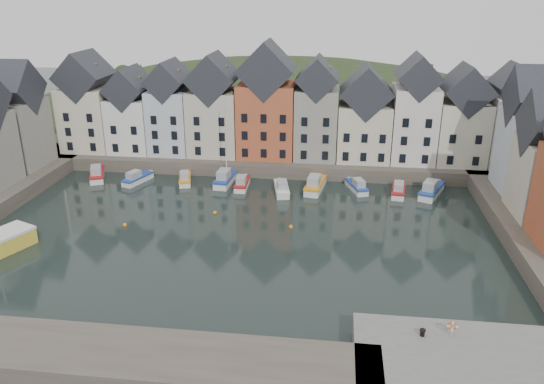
% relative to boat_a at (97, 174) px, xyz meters
% --- Properties ---
extents(ground, '(260.00, 260.00, 0.00)m').
position_rel_boat_a_xyz_m(ground, '(24.62, -18.84, -0.72)').
color(ground, black).
rests_on(ground, ground).
extents(far_quay, '(90.00, 16.00, 2.00)m').
position_rel_boat_a_xyz_m(far_quay, '(24.62, 11.16, 0.28)').
color(far_quay, '#4A4238').
rests_on(far_quay, ground).
extents(near_quay, '(18.00, 10.00, 2.00)m').
position_rel_boat_a_xyz_m(near_quay, '(46.62, -38.84, 0.28)').
color(near_quay, '#60605E').
rests_on(near_quay, ground).
extents(near_wall, '(50.00, 6.00, 2.00)m').
position_rel_boat_a_xyz_m(near_wall, '(14.62, -40.84, 0.28)').
color(near_wall, '#4A4238').
rests_on(near_wall, ground).
extents(hillside, '(153.60, 70.40, 64.00)m').
position_rel_boat_a_xyz_m(hillside, '(24.64, 37.16, -18.68)').
color(hillside, '#222E17').
rests_on(hillside, ground).
extents(far_terrace, '(72.37, 8.16, 17.78)m').
position_rel_boat_a_xyz_m(far_terrace, '(27.84, 9.16, 8.15)').
color(far_terrace, beige).
rests_on(far_terrace, far_quay).
extents(mooring_buoys, '(20.50, 5.50, 0.50)m').
position_rel_boat_a_xyz_m(mooring_buoys, '(20.62, -13.50, -0.57)').
color(mooring_buoys, orange).
rests_on(mooring_buoys, ground).
extents(boat_a, '(4.24, 6.60, 2.43)m').
position_rel_boat_a_xyz_m(boat_a, '(0.00, 0.00, 0.00)').
color(boat_a, silver).
rests_on(boat_a, ground).
extents(boat_b, '(3.42, 5.76, 2.11)m').
position_rel_boat_a_xyz_m(boat_b, '(6.58, -0.86, -0.09)').
color(boat_b, silver).
rests_on(boat_b, ground).
extents(boat_c, '(3.02, 5.66, 2.08)m').
position_rel_boat_a_xyz_m(boat_c, '(13.63, -0.01, -0.11)').
color(boat_c, silver).
rests_on(boat_c, ground).
extents(boat_d, '(2.56, 6.86, 12.87)m').
position_rel_boat_a_xyz_m(boat_d, '(19.65, 0.35, 0.11)').
color(boat_d, silver).
rests_on(boat_d, ground).
extents(boat_e, '(1.90, 5.58, 2.12)m').
position_rel_boat_a_xyz_m(boat_e, '(22.38, -0.98, -0.09)').
color(boat_e, silver).
rests_on(boat_e, ground).
extents(boat_f, '(2.90, 6.06, 2.24)m').
position_rel_boat_a_xyz_m(boat_f, '(28.28, -2.40, -0.06)').
color(boat_f, silver).
rests_on(boat_f, ground).
extents(boat_g, '(3.06, 7.08, 2.63)m').
position_rel_boat_a_xyz_m(boat_g, '(32.87, -0.70, 0.06)').
color(boat_g, silver).
rests_on(boat_g, ground).
extents(boat_h, '(3.39, 5.72, 2.10)m').
position_rel_boat_a_xyz_m(boat_h, '(38.80, -0.19, -0.10)').
color(boat_h, silver).
rests_on(boat_h, ground).
extents(boat_i, '(2.51, 5.88, 2.19)m').
position_rel_boat_a_xyz_m(boat_i, '(44.50, -0.97, -0.07)').
color(boat_i, silver).
rests_on(boat_i, ground).
extents(boat_j, '(4.55, 7.04, 2.59)m').
position_rel_boat_a_xyz_m(boat_j, '(48.95, -0.82, 0.05)').
color(boat_j, silver).
rests_on(boat_j, ground).
extents(mooring_bollard, '(0.48, 0.48, 0.56)m').
position_rel_boat_a_xyz_m(mooring_bollard, '(42.82, -36.31, 1.59)').
color(mooring_bollard, black).
rests_on(mooring_bollard, near_quay).
extents(life_ring_post, '(0.80, 0.17, 1.30)m').
position_rel_boat_a_xyz_m(life_ring_post, '(45.02, -36.04, 2.14)').
color(life_ring_post, gray).
rests_on(life_ring_post, near_quay).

